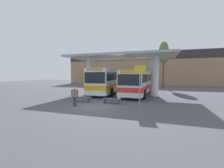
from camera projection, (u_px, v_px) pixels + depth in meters
ground_plane at (96, 107)px, 12.27m from camera, size 100.00×100.00×0.00m
townhouse_backdrop at (140, 66)px, 37.17m from camera, size 40.00×0.58×8.18m
station_canopy at (121, 63)px, 19.34m from camera, size 13.53×6.34×5.07m
transit_bus_left_bay at (109, 80)px, 21.15m from camera, size 3.13×10.92×3.34m
transit_bus_center_bay at (138, 82)px, 19.21m from camera, size 2.96×10.15×3.07m
waiting_bench_near_pillar at (82, 98)px, 14.44m from camera, size 1.87×0.44×0.46m
waiting_bench_mid_platform at (112, 100)px, 13.48m from camera, size 1.68×0.44×0.46m
info_sign_platform at (140, 77)px, 12.30m from camera, size 0.90×0.09×3.38m
pedestrian_waiting at (75, 95)px, 12.28m from camera, size 0.58×0.37×1.61m
poplar_tree_behind_left at (164, 54)px, 27.67m from camera, size 1.85×1.85×8.70m
parked_car_street at (114, 81)px, 36.79m from camera, size 4.41×2.13×2.11m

